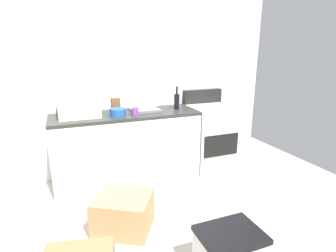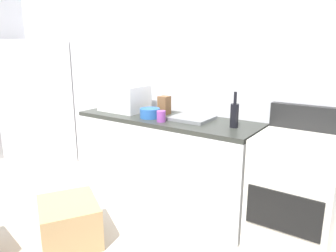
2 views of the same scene
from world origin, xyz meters
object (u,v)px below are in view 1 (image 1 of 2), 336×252
object	(u,v)px
coffee_mug	(135,112)
stove_oven	(210,135)
mixing_bowl	(118,112)
cardboard_box_large	(124,212)
microwave	(79,106)
wine_bottle	(177,101)
knife_block	(116,105)

from	to	relation	value
coffee_mug	stove_oven	bearing A→B (deg)	9.22
coffee_mug	mixing_bowl	world-z (taller)	coffee_mug
cardboard_box_large	microwave	bearing A→B (deg)	105.03
stove_oven	wine_bottle	xyz separation A→B (m)	(-0.53, -0.01, 0.54)
microwave	knife_block	xyz separation A→B (m)	(0.44, 0.10, -0.05)
wine_bottle	coffee_mug	world-z (taller)	wine_bottle
coffee_mug	knife_block	distance (m)	0.34
coffee_mug	microwave	bearing A→B (deg)	162.84
microwave	knife_block	size ratio (longest dim) A/B	2.56
knife_block	cardboard_box_large	world-z (taller)	knife_block
stove_oven	coffee_mug	size ratio (longest dim) A/B	11.00
wine_bottle	knife_block	distance (m)	0.80
wine_bottle	cardboard_box_large	world-z (taller)	wine_bottle
stove_oven	cardboard_box_large	distance (m)	1.82
stove_oven	cardboard_box_large	world-z (taller)	stove_oven
wine_bottle	mixing_bowl	size ratio (longest dim) A/B	1.58
stove_oven	microwave	xyz separation A→B (m)	(-1.76, 0.00, 0.57)
stove_oven	wine_bottle	world-z (taller)	wine_bottle
stove_oven	knife_block	size ratio (longest dim) A/B	6.11
stove_oven	knife_block	distance (m)	1.42
wine_bottle	knife_block	world-z (taller)	wine_bottle
knife_block	mixing_bowl	bearing A→B (deg)	-93.65
microwave	cardboard_box_large	bearing A→B (deg)	-74.97
stove_oven	knife_block	bearing A→B (deg)	175.56
stove_oven	cardboard_box_large	xyz separation A→B (m)	(-1.49, -0.99, -0.29)
stove_oven	knife_block	world-z (taller)	stove_oven
microwave	knife_block	world-z (taller)	microwave
mixing_bowl	coffee_mug	bearing A→B (deg)	-21.73
microwave	cardboard_box_large	size ratio (longest dim) A/B	0.91
mixing_bowl	cardboard_box_large	bearing A→B (deg)	-100.40
microwave	cardboard_box_large	xyz separation A→B (m)	(0.27, -1.00, -0.86)
wine_bottle	stove_oven	bearing A→B (deg)	0.56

